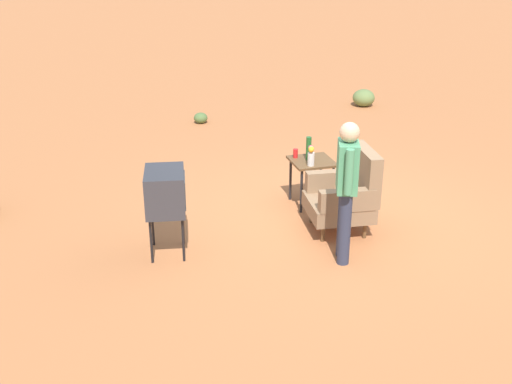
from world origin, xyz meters
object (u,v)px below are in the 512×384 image
side_table (312,167)px  bottle_wine_green (309,148)px  tv_on_stand (165,192)px  soda_can_red (295,153)px  flower_vase (311,155)px  armchair (347,193)px  person_standing (347,184)px

side_table → bottle_wine_green: bottle_wine_green is taller
tv_on_stand → soda_can_red: (-1.04, 1.93, -0.08)m
flower_vase → armchair: bearing=18.4°
person_standing → soda_can_red: bearing=179.4°
tv_on_stand → flower_vase: 2.13m
side_table → tv_on_stand: bearing=-67.5°
armchair → person_standing: size_ratio=0.65×
bottle_wine_green → tv_on_stand: bearing=-66.2°
soda_can_red → bottle_wine_green: bearing=47.9°
armchair → bottle_wine_green: bearing=-168.8°
armchair → soda_can_red: 1.10m
side_table → soda_can_red: bearing=-132.5°
bottle_wine_green → soda_can_red: bearing=-132.1°
tv_on_stand → soda_can_red: bearing=118.3°
tv_on_stand → armchair: bearing=90.0°
armchair → side_table: size_ratio=1.65×
side_table → person_standing: 1.63m
armchair → soda_can_red: (-1.04, -0.32, 0.21)m
armchair → side_table: (-0.87, -0.14, 0.05)m
tv_on_stand → soda_can_red: size_ratio=8.44×
person_standing → soda_can_red: size_ratio=13.44×
soda_can_red → bottle_wine_green: size_ratio=0.38×
soda_can_red → bottle_wine_green: bottle_wine_green is taller
armchair → bottle_wine_green: (-0.91, -0.18, 0.30)m
soda_can_red → flower_vase: flower_vase is taller
person_standing → flower_vase: size_ratio=6.19×
person_standing → armchair: bearing=154.2°
side_table → tv_on_stand: (0.87, -2.11, 0.24)m
soda_can_red → flower_vase: size_ratio=0.46×
bottle_wine_green → flower_vase: (0.22, -0.05, -0.01)m
armchair → bottle_wine_green: size_ratio=3.31×
armchair → tv_on_stand: armchair is taller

